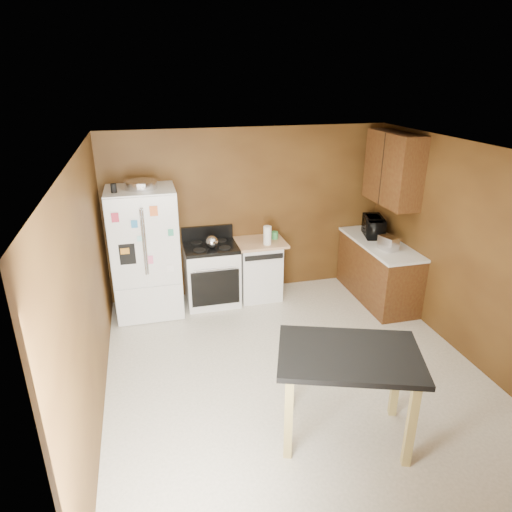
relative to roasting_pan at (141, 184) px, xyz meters
name	(u,v)px	position (x,y,z in m)	size (l,w,h in m)	color
floor	(294,370)	(1.52, -1.87, -1.85)	(4.50, 4.50, 0.00)	white
ceiling	(302,152)	(1.52, -1.87, 0.65)	(4.50, 4.50, 0.00)	white
wall_back	(249,213)	(1.52, 0.38, -0.60)	(4.20, 4.20, 0.00)	brown
wall_front	(417,417)	(1.52, -4.12, -0.60)	(4.20, 4.20, 0.00)	brown
wall_left	(88,294)	(-0.58, -1.87, -0.60)	(4.50, 4.50, 0.00)	brown
wall_right	(469,254)	(3.62, -1.87, -0.60)	(4.50, 4.50, 0.00)	brown
roasting_pan	(141,184)	(0.00, 0.00, 0.00)	(0.42, 0.42, 0.10)	silver
pen_cup	(114,188)	(-0.34, -0.14, 0.00)	(0.07, 0.07, 0.11)	black
kettle	(212,242)	(0.89, -0.05, -0.86)	(0.18, 0.18, 0.18)	silver
paper_towel	(267,235)	(1.70, -0.07, -0.83)	(0.12, 0.12, 0.27)	white
green_canister	(275,235)	(1.87, 0.13, -0.91)	(0.10, 0.10, 0.11)	#3EA254
toaster	(388,243)	(3.27, -0.71, -0.86)	(0.16, 0.26, 0.19)	silver
microwave	(373,227)	(3.34, -0.12, -0.82)	(0.48, 0.33, 0.27)	black
refrigerator	(146,253)	(-0.03, 0.00, -0.95)	(0.90, 0.80, 1.80)	white
gas_range	(212,273)	(0.88, 0.06, -1.39)	(0.76, 0.68, 1.10)	white
dishwasher	(259,268)	(1.60, 0.08, -1.40)	(0.78, 0.63, 0.89)	white
right_cabinets	(382,241)	(3.36, -0.39, -0.94)	(0.63, 1.58, 2.45)	brown
island	(349,366)	(1.66, -2.93, -1.08)	(1.46, 1.21, 0.91)	black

